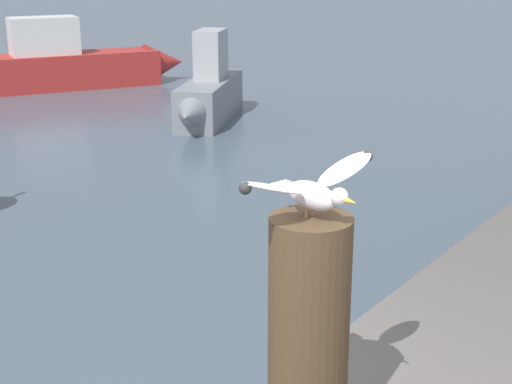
# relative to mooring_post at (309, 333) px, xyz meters

# --- Properties ---
(mooring_post) EXTENTS (0.31, 0.31, 0.94)m
(mooring_post) POSITION_rel_mooring_post_xyz_m (0.00, 0.00, 0.00)
(mooring_post) COLOR #4C3823
(mooring_post) RESTS_ON harbor_quay
(seagull) EXTENTS (0.64, 0.39, 0.20)m
(seagull) POSITION_rel_mooring_post_xyz_m (-0.00, -0.00, 0.58)
(seagull) COLOR tan
(seagull) RESTS_ON mooring_post
(boat_grey) EXTENTS (3.17, 2.06, 1.64)m
(boat_grey) POSITION_rel_mooring_post_xyz_m (8.35, 7.54, -1.12)
(boat_grey) COLOR gray
(boat_grey) RESTS_ON ground_plane
(boat_red) EXTENTS (4.89, 3.21, 1.65)m
(boat_red) POSITION_rel_mooring_post_xyz_m (9.36, 12.32, -1.10)
(boat_red) COLOR #B72D28
(boat_red) RESTS_ON ground_plane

